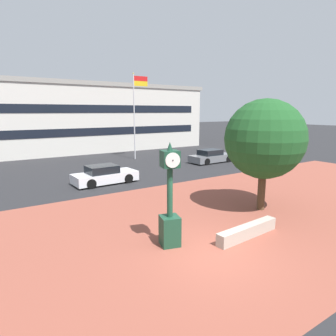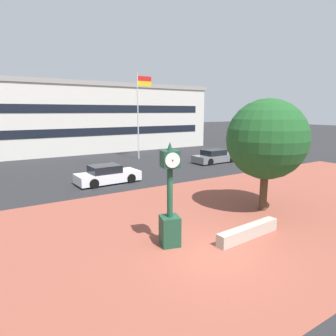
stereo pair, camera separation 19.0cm
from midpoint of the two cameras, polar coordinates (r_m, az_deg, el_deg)
name	(u,v)px [view 2 (the right image)]	position (r m, az deg, el deg)	size (l,w,h in m)	color
ground_plane	(212,254)	(10.83, 9.08, -16.19)	(200.00, 200.00, 0.00)	#262628
plaza_brick_paving	(172,229)	(12.68, 1.23, -11.84)	(44.00, 13.15, 0.01)	brown
planter_wall	(248,232)	(12.25, 15.79, -11.87)	(3.20, 0.40, 0.50)	#ADA393
street_clock	(170,206)	(10.78, 0.87, -7.50)	(0.83, 0.83, 3.87)	#19422D
plaza_tree	(267,141)	(15.33, 19.12, 5.04)	(4.20, 3.91, 5.54)	#4C3823
car_street_mid	(107,175)	(20.74, -11.48, -1.35)	(4.41, 2.06, 1.28)	silver
car_street_far	(215,157)	(28.89, 9.29, 2.18)	(4.62, 2.03, 1.28)	slate
flagpole_primary	(139,109)	(30.65, -5.40, 11.38)	(1.67, 0.14, 8.69)	silver
civic_building	(84,117)	(40.90, -15.93, 9.49)	(31.53, 12.35, 8.29)	beige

